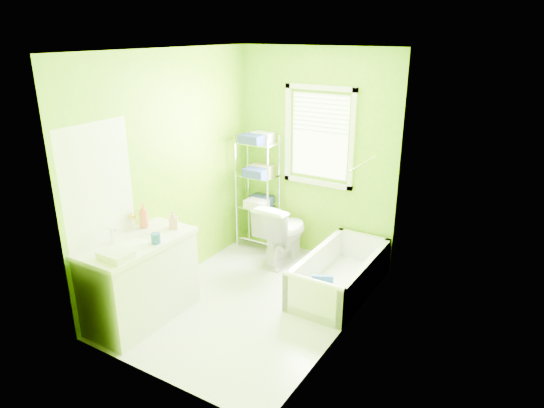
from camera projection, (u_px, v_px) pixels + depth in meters
The scene contains 9 objects.
ground at pixel (253, 300), 5.26m from camera, with size 2.90×2.90×0.00m, color silver.
room_envelope at pixel (251, 163), 4.73m from camera, with size 2.14×2.94×2.62m.
window at pixel (319, 131), 5.83m from camera, with size 0.92×0.05×1.22m.
door at pixel (103, 227), 4.62m from camera, with size 0.09×0.80×2.00m.
right_wall_decor at pixel (347, 204), 4.29m from camera, with size 0.04×1.48×1.17m.
bathtub at pixel (339, 280), 5.39m from camera, with size 0.67×1.44×0.46m.
toilet at pixel (283, 232), 6.02m from camera, with size 0.44×0.78×0.79m, color white.
vanity at pixel (140, 278), 4.80m from camera, with size 0.59×1.14×1.12m.
wire_shelf_unit at pixel (259, 180), 6.26m from camera, with size 0.52×0.41×1.54m.
Camera 1 is at (2.55, -3.81, 2.79)m, focal length 32.00 mm.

